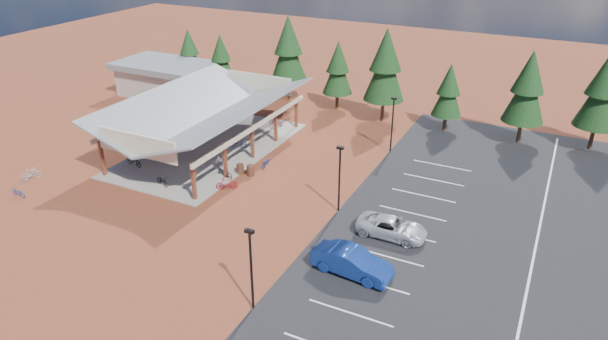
# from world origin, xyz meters

# --- Properties ---
(ground) EXTENTS (140.00, 140.00, 0.00)m
(ground) POSITION_xyz_m (0.00, 0.00, 0.00)
(ground) COLOR brown
(ground) RESTS_ON ground
(asphalt_lot) EXTENTS (27.00, 44.00, 0.04)m
(asphalt_lot) POSITION_xyz_m (18.50, 3.00, 0.02)
(asphalt_lot) COLOR black
(asphalt_lot) RESTS_ON ground
(concrete_pad) EXTENTS (10.60, 18.60, 0.10)m
(concrete_pad) POSITION_xyz_m (-10.00, 7.00, 0.05)
(concrete_pad) COLOR gray
(concrete_pad) RESTS_ON ground
(bike_pavilion) EXTENTS (11.65, 19.40, 4.97)m
(bike_pavilion) POSITION_xyz_m (-10.00, 7.00, 3.82)
(bike_pavilion) COLOR #562318
(bike_pavilion) RESTS_ON concrete_pad
(outbuilding) EXTENTS (11.00, 7.00, 3.90)m
(outbuilding) POSITION_xyz_m (-24.00, 18.00, 2.03)
(outbuilding) COLOR #ADA593
(outbuilding) RESTS_ON ground
(lamp_post_0) EXTENTS (0.50, 0.25, 5.14)m
(lamp_post_0) POSITION_xyz_m (5.00, -10.00, 2.98)
(lamp_post_0) COLOR black
(lamp_post_0) RESTS_ON ground
(lamp_post_1) EXTENTS (0.50, 0.25, 5.14)m
(lamp_post_1) POSITION_xyz_m (5.00, 2.00, 2.98)
(lamp_post_1) COLOR black
(lamp_post_1) RESTS_ON ground
(lamp_post_2) EXTENTS (0.50, 0.25, 5.14)m
(lamp_post_2) POSITION_xyz_m (5.00, 14.00, 2.98)
(lamp_post_2) COLOR black
(lamp_post_2) RESTS_ON ground
(trash_bin_0) EXTENTS (0.60, 0.60, 0.90)m
(trash_bin_0) POSITION_xyz_m (-4.74, 3.92, 0.45)
(trash_bin_0) COLOR #4B291A
(trash_bin_0) RESTS_ON ground
(trash_bin_1) EXTENTS (0.60, 0.60, 0.90)m
(trash_bin_1) POSITION_xyz_m (-3.84, 4.09, 0.45)
(trash_bin_1) COLOR #4B291A
(trash_bin_1) RESTS_ON ground
(pine_0) EXTENTS (3.01, 3.01, 7.02)m
(pine_0) POSITION_xyz_m (-23.56, 22.30, 4.28)
(pine_0) COLOR #382314
(pine_0) RESTS_ON ground
(pine_1) EXTENTS (3.02, 3.02, 7.03)m
(pine_1) POSITION_xyz_m (-18.35, 21.46, 4.29)
(pine_1) COLOR #382314
(pine_1) RESTS_ON ground
(pine_2) EXTENTS (4.12, 4.12, 9.59)m
(pine_2) POSITION_xyz_m (-10.18, 22.87, 5.86)
(pine_2) COLOR #382314
(pine_2) RESTS_ON ground
(pine_3) EXTENTS (3.21, 3.21, 7.47)m
(pine_3) POSITION_xyz_m (-3.99, 22.47, 4.56)
(pine_3) COLOR #382314
(pine_3) RESTS_ON ground
(pine_4) EXTENTS (4.13, 4.13, 9.63)m
(pine_4) POSITION_xyz_m (1.71, 21.12, 5.88)
(pine_4) COLOR #382314
(pine_4) RESTS_ON ground
(pine_5) EXTENTS (2.92, 2.92, 6.79)m
(pine_5) POSITION_xyz_m (8.18, 21.29, 4.14)
(pine_5) COLOR #382314
(pine_5) RESTS_ON ground
(pine_6) EXTENTS (3.79, 3.79, 8.82)m
(pine_6) POSITION_xyz_m (15.15, 21.48, 5.39)
(pine_6) COLOR #382314
(pine_6) RESTS_ON ground
(pine_7) EXTENTS (3.97, 3.97, 9.24)m
(pine_7) POSITION_xyz_m (21.28, 22.82, 5.65)
(pine_7) COLOR #382314
(pine_7) RESTS_ON ground
(bike_0) EXTENTS (1.99, 1.05, 0.99)m
(bike_0) POSITION_xyz_m (-13.65, 1.06, 0.60)
(bike_0) COLOR black
(bike_0) RESTS_ON concrete_pad
(bike_1) EXTENTS (1.56, 0.51, 0.92)m
(bike_1) POSITION_xyz_m (-12.10, 3.11, 0.56)
(bike_1) COLOR gray
(bike_1) RESTS_ON concrete_pad
(bike_2) EXTENTS (1.97, 0.99, 0.99)m
(bike_2) POSITION_xyz_m (-12.20, 9.54, 0.59)
(bike_2) COLOR navy
(bike_2) RESTS_ON concrete_pad
(bike_3) EXTENTS (1.83, 0.96, 1.06)m
(bike_3) POSITION_xyz_m (-12.16, 14.14, 0.63)
(bike_3) COLOR maroon
(bike_3) RESTS_ON concrete_pad
(bike_4) EXTENTS (1.61, 0.97, 0.80)m
(bike_4) POSITION_xyz_m (-9.08, -0.74, 0.50)
(bike_4) COLOR black
(bike_4) RESTS_ON concrete_pad
(bike_5) EXTENTS (1.49, 0.48, 0.88)m
(bike_5) POSITION_xyz_m (-7.03, 4.35, 0.54)
(bike_5) COLOR gray
(bike_5) RESTS_ON concrete_pad
(bike_6) EXTENTS (1.77, 1.07, 0.88)m
(bike_6) POSITION_xyz_m (-7.89, 8.37, 0.54)
(bike_6) COLOR navy
(bike_6) RESTS_ON concrete_pad
(bike_7) EXTENTS (1.60, 0.50, 0.95)m
(bike_7) POSITION_xyz_m (-7.28, 14.61, 0.58)
(bike_7) COLOR maroon
(bike_7) RESTS_ON concrete_pad
(bike_9) EXTENTS (1.23, 1.59, 0.96)m
(bike_9) POSITION_xyz_m (-19.56, -4.50, 0.48)
(bike_9) COLOR #9C9FA5
(bike_9) RESTS_ON ground
(bike_10) EXTENTS (1.57, 0.64, 0.81)m
(bike_10) POSITION_xyz_m (-17.89, -7.06, 0.40)
(bike_10) COLOR navy
(bike_10) RESTS_ON ground
(bike_14) EXTENTS (0.86, 1.67, 0.84)m
(bike_14) POSITION_xyz_m (-3.50, 6.02, 0.42)
(bike_14) COLOR navy
(bike_14) RESTS_ON ground
(bike_15) EXTENTS (1.68, 1.37, 1.03)m
(bike_15) POSITION_xyz_m (-4.18, 1.11, 0.51)
(bike_15) COLOR maroon
(bike_15) RESTS_ON ground
(bike_16) EXTENTS (1.79, 1.01, 0.89)m
(bike_16) POSITION_xyz_m (-5.52, 2.80, 0.44)
(bike_16) COLOR black
(bike_16) RESTS_ON ground
(car_1) EXTENTS (5.11, 2.12, 1.65)m
(car_1) POSITION_xyz_m (8.72, -4.64, 0.86)
(car_1) COLOR navy
(car_1) RESTS_ON asphalt_lot
(car_2) EXTENTS (4.79, 2.27, 1.32)m
(car_2) POSITION_xyz_m (9.56, 0.46, 0.70)
(car_2) COLOR #B4B7BD
(car_2) RESTS_ON asphalt_lot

